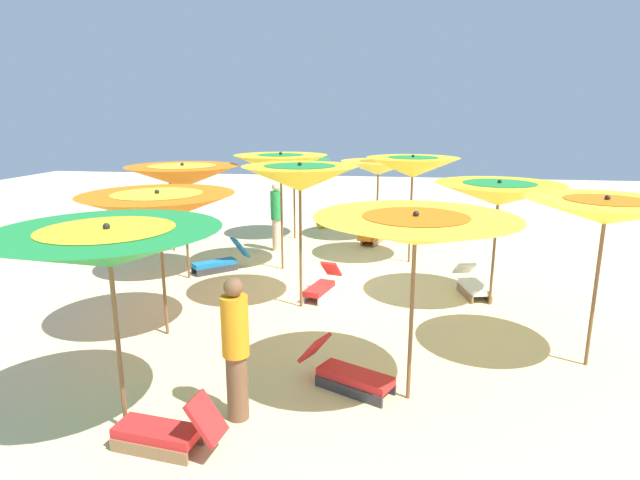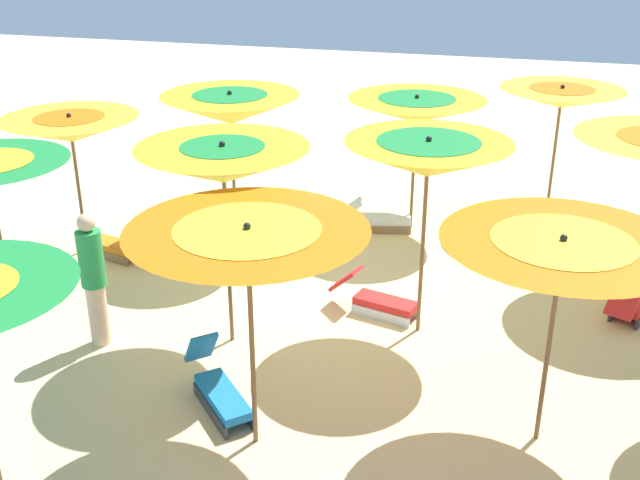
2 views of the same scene
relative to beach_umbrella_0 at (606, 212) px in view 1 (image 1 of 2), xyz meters
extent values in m
cube|color=beige|center=(2.70, 4.24, -2.15)|extent=(38.50, 38.50, 0.04)
cylinder|color=brown|center=(0.00, 0.00, -1.07)|extent=(0.05, 0.05, 2.12)
cone|color=yellow|center=(0.00, 0.00, -0.01)|extent=(1.98, 1.98, 0.31)
cone|color=orange|center=(0.00, 0.00, 0.07)|extent=(1.03, 1.03, 0.16)
sphere|color=black|center=(0.00, 0.00, 0.18)|extent=(0.07, 0.07, 0.07)
cylinder|color=brown|center=(2.21, 0.92, -1.13)|extent=(0.05, 0.05, 2.00)
cone|color=yellow|center=(2.21, 0.92, -0.13)|extent=(2.18, 2.18, 0.39)
cone|color=#1E8C38|center=(2.21, 0.92, -0.04)|extent=(1.23, 1.23, 0.22)
sphere|color=black|center=(2.21, 0.92, 0.10)|extent=(0.07, 0.07, 0.07)
cylinder|color=brown|center=(4.79, 2.33, -1.03)|extent=(0.05, 0.05, 2.19)
cone|color=yellow|center=(4.79, 2.33, 0.06)|extent=(2.07, 2.07, 0.45)
cone|color=#1E8C38|center=(4.79, 2.33, 0.17)|extent=(1.12, 1.12, 0.24)
sphere|color=black|center=(4.79, 2.33, 0.32)|extent=(0.07, 0.07, 0.07)
cylinder|color=brown|center=(6.98, 3.19, -1.15)|extent=(0.05, 0.05, 1.96)
cone|color=yellow|center=(6.98, 3.19, -0.17)|extent=(2.01, 2.01, 0.37)
cone|color=orange|center=(6.98, 3.19, -0.08)|extent=(1.03, 1.03, 0.19)
sphere|color=black|center=(6.98, 3.19, 0.04)|extent=(0.07, 0.07, 0.07)
cylinder|color=brown|center=(-1.24, 2.42, -1.09)|extent=(0.05, 0.05, 2.07)
cone|color=yellow|center=(-1.24, 2.42, -0.06)|extent=(2.30, 2.30, 0.33)
cone|color=orange|center=(-1.24, 2.42, 0.02)|extent=(1.19, 1.19, 0.17)
sphere|color=black|center=(-1.24, 2.42, 0.13)|extent=(0.07, 0.07, 0.07)
cylinder|color=brown|center=(1.59, 4.27, -0.99)|extent=(0.05, 0.05, 2.29)
cone|color=yellow|center=(1.59, 4.27, 0.16)|extent=(1.96, 1.96, 0.43)
cone|color=#1E8C38|center=(1.59, 4.27, 0.25)|extent=(1.21, 1.21, 0.26)
sphere|color=black|center=(1.59, 4.27, 0.40)|extent=(0.07, 0.07, 0.07)
cylinder|color=brown|center=(3.80, 5.12, -0.98)|extent=(0.05, 0.05, 2.30)
cone|color=yellow|center=(3.80, 5.12, 0.17)|extent=(1.99, 1.99, 0.43)
cone|color=#1E8C38|center=(3.80, 5.12, 0.28)|extent=(0.97, 0.97, 0.21)
sphere|color=black|center=(3.80, 5.12, 0.41)|extent=(0.07, 0.07, 0.07)
cylinder|color=brown|center=(6.71, 5.43, -1.11)|extent=(0.05, 0.05, 2.04)
cone|color=#1E8C38|center=(6.71, 5.43, -0.09)|extent=(1.96, 1.96, 0.31)
cone|color=yellow|center=(6.71, 5.43, -0.02)|extent=(1.10, 1.10, 0.18)
sphere|color=black|center=(6.71, 5.43, 0.09)|extent=(0.07, 0.07, 0.07)
cylinder|color=brown|center=(-2.35, 5.46, -1.11)|extent=(0.05, 0.05, 2.03)
cone|color=#1E8C38|center=(-2.35, 5.46, -0.10)|extent=(2.26, 2.26, 0.39)
cone|color=yellow|center=(-2.35, 5.46, -0.01)|extent=(1.32, 1.32, 0.23)
sphere|color=black|center=(-2.35, 5.46, 0.13)|extent=(0.07, 0.07, 0.07)
cylinder|color=brown|center=(0.09, 6.12, -1.13)|extent=(0.05, 0.05, 1.99)
cone|color=orange|center=(0.09, 6.12, -0.14)|extent=(2.26, 2.26, 0.43)
cone|color=yellow|center=(0.09, 6.12, -0.04)|extent=(1.32, 1.32, 0.25)
sphere|color=black|center=(0.09, 6.12, 0.11)|extent=(0.07, 0.07, 0.07)
cylinder|color=brown|center=(2.85, 6.91, -1.07)|extent=(0.05, 0.05, 2.13)
cone|color=orange|center=(2.85, 6.91, 0.00)|extent=(2.24, 2.24, 0.43)
cone|color=yellow|center=(2.85, 6.91, 0.09)|extent=(1.35, 1.35, 0.26)
sphere|color=black|center=(2.85, 6.91, 0.24)|extent=(0.07, 0.07, 0.07)
cylinder|color=brown|center=(4.93, 8.18, -1.17)|extent=(0.05, 0.05, 1.92)
cone|color=#1E8C38|center=(4.93, 8.18, -0.21)|extent=(1.95, 1.95, 0.39)
cone|color=yellow|center=(4.93, 8.18, -0.10)|extent=(0.95, 0.95, 0.19)
sphere|color=black|center=(4.93, 8.18, 0.02)|extent=(0.07, 0.07, 0.07)
cube|color=#333338|center=(3.24, 6.42, -2.06)|extent=(0.67, 0.71, 0.14)
cube|color=#333338|center=(3.47, 6.64, -2.06)|extent=(0.67, 0.71, 0.14)
cube|color=#1972B7|center=(3.35, 6.53, -1.94)|extent=(0.87, 0.90, 0.10)
cube|color=#1972B7|center=(3.78, 6.07, -1.67)|extent=(0.47, 0.47, 0.47)
cube|color=olive|center=(2.64, 0.98, -2.06)|extent=(0.82, 0.22, 0.14)
cube|color=olive|center=(2.56, 1.32, -2.06)|extent=(0.82, 0.22, 0.14)
cube|color=white|center=(2.60, 1.15, -1.94)|extent=(0.89, 0.53, 0.10)
cube|color=white|center=(3.17, 1.28, -1.75)|extent=(0.45, 0.43, 0.31)
cube|color=silver|center=(2.02, 3.86, -2.06)|extent=(0.81, 0.24, 0.14)
cube|color=silver|center=(2.10, 4.17, -2.06)|extent=(0.81, 0.24, 0.14)
cube|color=red|center=(2.06, 4.02, -1.94)|extent=(0.88, 0.51, 0.10)
cube|color=red|center=(2.63, 3.87, -1.73)|extent=(0.46, 0.40, 0.36)
cube|color=olive|center=(6.49, 3.43, -2.06)|extent=(0.85, 0.25, 0.14)
cube|color=olive|center=(6.41, 3.11, -2.06)|extent=(0.85, 0.25, 0.14)
cube|color=orange|center=(6.45, 3.27, -1.94)|extent=(0.92, 0.54, 0.10)
cube|color=orange|center=(5.86, 3.42, -1.71)|extent=(0.46, 0.42, 0.40)
cube|color=olive|center=(-2.77, 4.99, -2.06)|extent=(0.14, 0.87, 0.14)
cube|color=olive|center=(-2.43, 4.94, -2.06)|extent=(0.14, 0.87, 0.14)
cube|color=red|center=(-2.60, 4.97, -1.94)|extent=(0.45, 0.91, 0.10)
cube|color=red|center=(-2.67, 4.40, -1.69)|extent=(0.38, 0.35, 0.43)
cube|color=#333338|center=(-1.00, 2.99, -2.06)|extent=(0.44, 0.87, 0.14)
cube|color=#333338|center=(-1.32, 3.14, -2.06)|extent=(0.44, 0.87, 0.14)
cube|color=red|center=(-1.16, 3.07, -1.94)|extent=(0.72, 1.00, 0.10)
cube|color=red|center=(-0.89, 3.62, -1.72)|extent=(0.45, 0.43, 0.37)
cylinder|color=#A3704C|center=(6.47, 8.83, -1.74)|extent=(0.24, 0.24, 0.78)
cylinder|color=#1972BF|center=(6.47, 8.83, -1.01)|extent=(0.30, 0.30, 0.68)
sphere|color=#A3704C|center=(6.47, 8.83, -0.56)|extent=(0.21, 0.21, 0.21)
cylinder|color=beige|center=(5.34, 5.61, -1.73)|extent=(0.24, 0.24, 0.80)
cylinder|color=green|center=(5.34, 5.61, -0.97)|extent=(0.30, 0.30, 0.70)
sphere|color=beige|center=(5.34, 5.61, -0.51)|extent=(0.22, 0.22, 0.22)
cylinder|color=brown|center=(-1.95, 4.31, -1.74)|extent=(0.24, 0.24, 0.77)
cylinder|color=orange|center=(-1.95, 4.31, -1.02)|extent=(0.30, 0.30, 0.68)
sphere|color=brown|center=(-1.95, 4.31, -0.58)|extent=(0.21, 0.21, 0.21)
sphere|color=yellow|center=(8.14, 4.91, -1.97)|extent=(0.32, 0.32, 0.32)
camera|label=1|loc=(-6.94, 2.61, 1.19)|focal=28.91mm
camera|label=2|loc=(0.57, 12.88, 2.91)|focal=43.26mm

